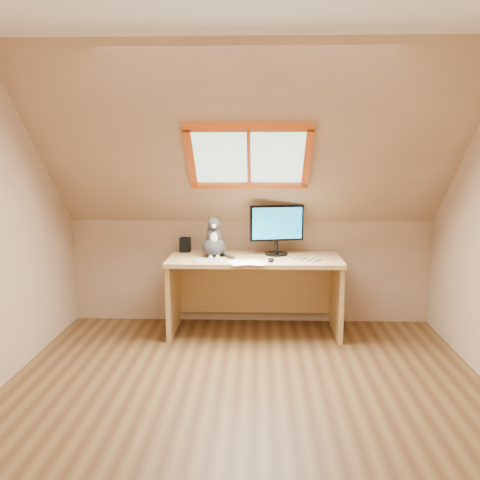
{
  "coord_description": "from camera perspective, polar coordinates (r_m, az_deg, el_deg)",
  "views": [
    {
      "loc": [
        0.08,
        -3.4,
        1.65
      ],
      "look_at": [
        -0.07,
        1.0,
        0.93
      ],
      "focal_mm": 40.0,
      "sensor_mm": 36.0,
      "label": 1
    }
  ],
  "objects": [
    {
      "name": "graphics_tablet",
      "position": [
        4.7,
        -3.29,
        -2.19
      ],
      "size": [
        0.28,
        0.22,
        0.01
      ],
      "primitive_type": "cube",
      "rotation": [
        0.0,
        0.0,
        0.16
      ],
      "color": "#B2B2B7",
      "rests_on": "desk"
    },
    {
      "name": "cables",
      "position": [
        4.77,
        6.06,
        -2.09
      ],
      "size": [
        0.51,
        0.26,
        0.01
      ],
      "color": "silver",
      "rests_on": "desk"
    },
    {
      "name": "room_shell",
      "position": [
        3.32,
        0.57,
        5.41
      ],
      "size": [
        3.52,
        3.52,
        2.41
      ],
      "color": "tan",
      "rests_on": "ground"
    },
    {
      "name": "desk",
      "position": [
        4.99,
        1.57,
        -4.18
      ],
      "size": [
        1.57,
        0.69,
        0.72
      ],
      "color": "tan",
      "rests_on": "ground"
    },
    {
      "name": "monitor",
      "position": [
        4.95,
        3.94,
        1.45
      ],
      "size": [
        0.5,
        0.21,
        0.46
      ],
      "color": "black",
      "rests_on": "desk"
    },
    {
      "name": "mouse",
      "position": [
        4.67,
        3.34,
        -2.14
      ],
      "size": [
        0.07,
        0.1,
        0.03
      ],
      "primitive_type": "ellipsoid",
      "rotation": [
        0.0,
        0.0,
        -0.15
      ],
      "color": "black",
      "rests_on": "desk"
    },
    {
      "name": "papers",
      "position": [
        4.62,
        1.29,
        -2.43
      ],
      "size": [
        0.35,
        0.3,
        0.01
      ],
      "color": "white",
      "rests_on": "desk"
    },
    {
      "name": "cat",
      "position": [
        4.88,
        -2.82,
        -0.15
      ],
      "size": [
        0.24,
        0.28,
        0.4
      ],
      "color": "#3A3533",
      "rests_on": "desk"
    },
    {
      "name": "desk_speaker",
      "position": [
        5.15,
        -5.87,
        -0.5
      ],
      "size": [
        0.1,
        0.1,
        0.14
      ],
      "primitive_type": "cube",
      "rotation": [
        0.0,
        0.0,
        -0.08
      ],
      "color": "black",
      "rests_on": "desk"
    },
    {
      "name": "ground",
      "position": [
        3.78,
        0.57,
        -16.65
      ],
      "size": [
        3.5,
        3.5,
        0.0
      ],
      "primitive_type": "plane",
      "color": "brown",
      "rests_on": "ground"
    }
  ]
}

